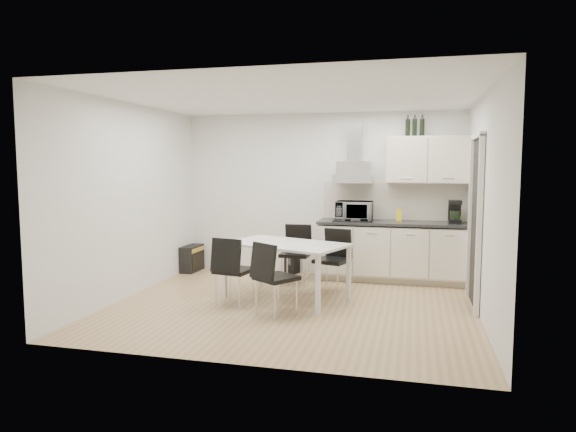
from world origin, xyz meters
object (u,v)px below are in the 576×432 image
dining_table (286,248)px  chair_near_right (276,279)px  chair_far_right (332,261)px  floor_speaker (292,263)px  kitchenette (394,227)px  chair_far_left (295,255)px  guitar_amp (192,258)px  chair_near_left (234,271)px

dining_table → chair_near_right: bearing=-64.3°
chair_far_right → floor_speaker: bearing=-35.8°
kitchenette → floor_speaker: kitchenette is taller
chair_far_left → chair_far_right: same height
dining_table → chair_far_right: 0.76m
chair_near_right → guitar_amp: size_ratio=1.69×
dining_table → chair_far_left: bearing=114.7°
chair_near_left → floor_speaker: 2.10m
kitchenette → chair_near_right: size_ratio=2.86×
dining_table → floor_speaker: bearing=120.7°
guitar_amp → floor_speaker: (1.66, 0.25, -0.05)m
chair_near_right → floor_speaker: (-0.37, 2.35, -0.27)m
kitchenette → chair_far_right: size_ratio=2.86×
chair_near_right → kitchenette: bearing=94.4°
guitar_amp → chair_far_right: bearing=-18.0°
chair_near_right → guitar_amp: chair_near_right is taller
chair_far_left → chair_far_right: bearing=149.1°
chair_far_left → chair_near_right: bearing=95.4°
chair_near_left → dining_table: bearing=51.2°
chair_far_left → guitar_amp: chair_far_left is taller
chair_far_right → guitar_amp: (-2.50, 0.87, -0.22)m
chair_near_left → chair_near_right: 0.69m
kitchenette → guitar_amp: (-3.31, -0.08, -0.61)m
chair_near_left → guitar_amp: (-1.41, 1.82, -0.22)m
chair_near_right → floor_speaker: bearing=133.6°
chair_far_right → chair_near_right: (-0.46, -1.23, 0.00)m
kitchenette → guitar_amp: size_ratio=4.83×
chair_near_right → floor_speaker: chair_near_right is taller
guitar_amp → chair_far_left: bearing=-13.6°
kitchenette → dining_table: 1.97m
dining_table → guitar_amp: 2.42m
chair_far_right → chair_near_right: bearing=86.8°
chair_far_left → floor_speaker: (-0.23, 0.75, -0.27)m
chair_far_left → chair_near_left: 1.40m
chair_far_right → dining_table: bearing=58.9°
kitchenette → chair_far_right: (-0.81, -0.95, -0.39)m
floor_speaker → dining_table: bearing=-58.5°
kitchenette → floor_speaker: 1.78m
chair_far_right → chair_near_left: bearing=58.5°
kitchenette → chair_near_left: kitchenette is taller
chair_far_right → chair_near_right: size_ratio=1.00×
chair_far_left → guitar_amp: 1.97m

